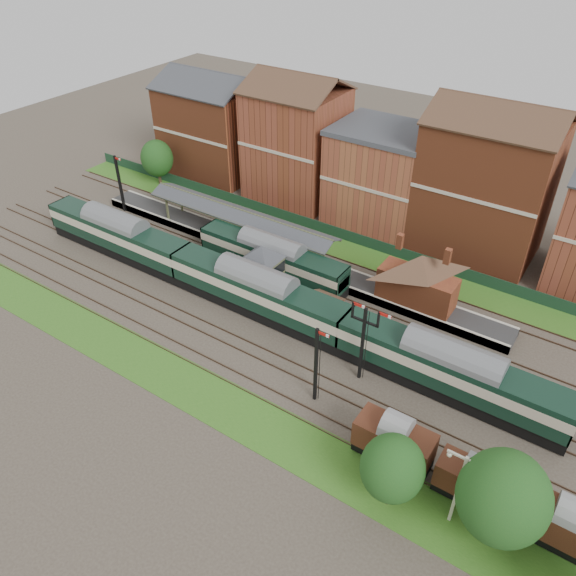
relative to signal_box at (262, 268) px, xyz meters
The scene contains 22 objects.
ground 5.45m from the signal_box, 47.29° to the right, with size 160.00×160.00×0.00m, color #473D33.
grass_back 13.47m from the signal_box, 76.76° to the left, with size 90.00×4.50×0.06m, color #2D6619.
grass_front 15.86m from the signal_box, 78.87° to the right, with size 90.00×5.00×0.06m, color #2D6619.
fence 15.25m from the signal_box, 78.50° to the left, with size 90.00×0.12×1.50m, color #193823.
platform 7.31m from the signal_box, 107.10° to the left, with size 55.00×3.40×1.00m, color #2D2D2D.
signal_box is the anchor object (origin of this frame).
brick_hut 8.25m from the signal_box, ahead, with size 3.20×2.64×2.94m.
station_building 16.37m from the signal_box, 23.43° to the left, with size 8.10×8.10×5.90m.
canopy 10.40m from the signal_box, 140.91° to the left, with size 26.00×3.89×4.08m.
semaphore_bracket 16.16m from the signal_box, 20.92° to the right, with size 3.60×0.25×8.18m.
semaphore_platform_end 27.41m from the signal_box, behind, with size 1.23×0.25×8.00m.
semaphore_siding 16.60m from the signal_box, 38.20° to the right, with size 1.23×0.25×8.00m.
yard_lamp 30.78m from the signal_box, 28.65° to the right, with size 2.60×0.22×7.00m.
town_backdrop 22.26m from the signal_box, 82.60° to the left, with size 69.00×10.00×16.00m.
dmu_train 3.68m from the signal_box, 62.68° to the right, with size 61.79×3.24×4.75m.
platform_railcar 3.48m from the signal_box, 107.54° to the left, with size 18.52×2.92×4.27m.
goods_van_a 30.25m from the signal_box, 23.91° to the right, with size 5.45×2.36×3.31m.
goods_van_b 24.61m from the signal_box, 29.89° to the right, with size 6.04×2.62×3.67m.
goods_van_c 35.97m from the signal_box, 19.92° to the right, with size 5.77×2.50×3.50m.
tree_near 33.32m from the signal_box, 26.62° to the right, with size 5.90×5.90×8.53m.
tree_far 27.76m from the signal_box, 35.12° to the right, with size 4.53×4.53×6.61m.
tree_back 31.75m from the signal_box, 154.79° to the left, with size 4.69×4.69×6.85m.
Camera 1 is at (27.05, -36.63, 36.79)m, focal length 35.00 mm.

